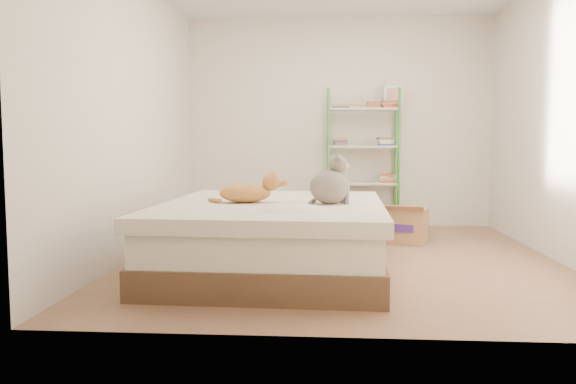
# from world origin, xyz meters

# --- Properties ---
(room) EXTENTS (3.81, 4.21, 2.61)m
(room) POSITION_xyz_m (0.00, 0.00, 1.30)
(room) COLOR #957256
(room) RESTS_ON ground
(bed) EXTENTS (1.84, 2.26, 0.56)m
(bed) POSITION_xyz_m (-0.57, -0.52, 0.28)
(bed) COLOR brown
(bed) RESTS_ON ground
(orange_cat) EXTENTS (0.53, 0.35, 0.20)m
(orange_cat) POSITION_xyz_m (-0.79, -0.57, 0.66)
(orange_cat) COLOR gold
(orange_cat) RESTS_ON bed
(grey_cat) EXTENTS (0.42, 0.39, 0.39)m
(grey_cat) POSITION_xyz_m (-0.11, -0.62, 0.76)
(grey_cat) COLOR gray
(grey_cat) RESTS_ON bed
(shelf_unit) EXTENTS (0.92, 0.36, 1.74)m
(shelf_unit) POSITION_xyz_m (0.31, 1.88, 0.88)
(shelf_unit) COLOR green
(shelf_unit) RESTS_ON ground
(cardboard_box) EXTENTS (0.62, 0.62, 0.42)m
(cardboard_box) POSITION_xyz_m (0.66, 0.90, 0.18)
(cardboard_box) COLOR tan
(cardboard_box) RESTS_ON ground
(white_bin) EXTENTS (0.31, 0.27, 0.34)m
(white_bin) POSITION_xyz_m (-0.59, 1.85, 0.17)
(white_bin) COLOR silver
(white_bin) RESTS_ON ground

